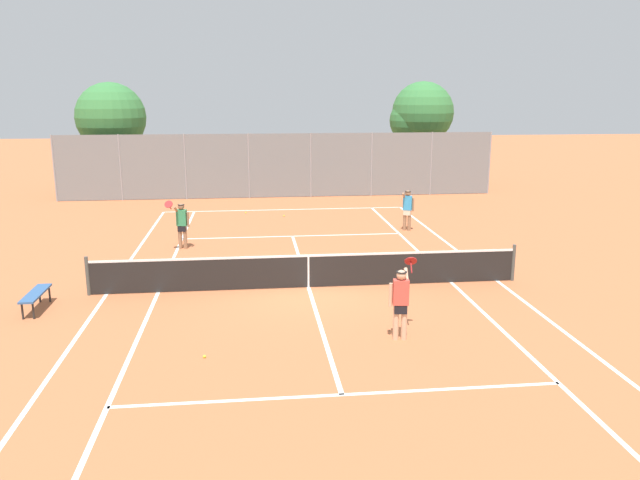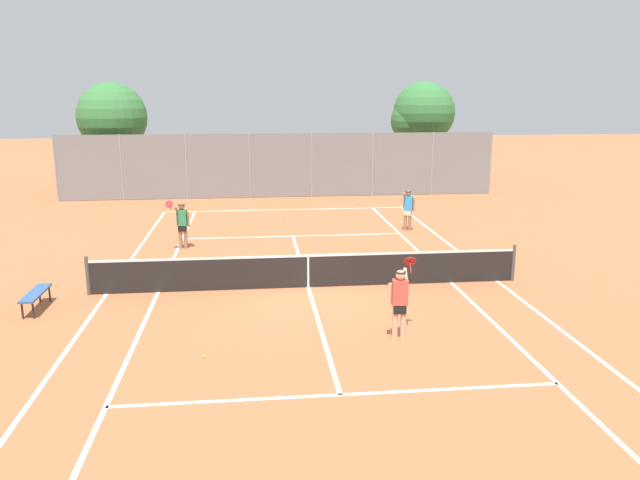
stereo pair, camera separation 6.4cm
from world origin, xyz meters
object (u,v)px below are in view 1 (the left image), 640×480
object	(u,v)px
tennis_net	(308,270)
loose_tennis_ball_1	(284,216)
courtside_bench	(36,295)
player_far_right	(407,208)
loose_tennis_ball_4	(204,356)
tree_behind_left	(111,119)
player_near_side	(401,299)
player_far_left	(182,223)
loose_tennis_ball_3	(246,213)
tree_behind_right	(420,115)
loose_tennis_ball_2	(477,279)
loose_tennis_ball_0	(205,275)

from	to	relation	value
tennis_net	loose_tennis_ball_1	xyz separation A→B (m)	(-0.11, 10.28, -0.48)
courtside_bench	player_far_right	bearing A→B (deg)	34.80
tennis_net	courtside_bench	size ratio (longest dim) A/B	8.00
loose_tennis_ball_4	tree_behind_left	bearing A→B (deg)	105.49
tree_behind_left	player_near_side	bearing A→B (deg)	-64.52
tree_behind_left	loose_tennis_ball_1	bearing A→B (deg)	-41.63
loose_tennis_ball_1	player_far_left	bearing A→B (deg)	-125.60
loose_tennis_ball_1	player_near_side	bearing A→B (deg)	-82.95
loose_tennis_ball_3	player_far_left	bearing A→B (deg)	-109.02
player_near_side	tree_behind_right	distance (m)	24.28
loose_tennis_ball_2	courtside_bench	size ratio (longest dim) A/B	0.04
loose_tennis_ball_3	loose_tennis_ball_2	bearing A→B (deg)	-58.59
loose_tennis_ball_1	loose_tennis_ball_3	size ratio (longest dim) A/B	1.00
tennis_net	tree_behind_right	world-z (taller)	tree_behind_right
loose_tennis_ball_3	loose_tennis_ball_4	size ratio (longest dim) A/B	1.00
loose_tennis_ball_1	loose_tennis_ball_4	bearing A→B (deg)	-99.51
tennis_net	loose_tennis_ball_3	distance (m)	11.35
player_far_right	loose_tennis_ball_2	xyz separation A→B (m)	(0.39, -6.74, -0.88)
tennis_net	player_far_right	distance (m)	8.29
loose_tennis_ball_0	loose_tennis_ball_3	xyz separation A→B (m)	(1.17, 9.80, 0.00)
player_far_right	tree_behind_left	world-z (taller)	tree_behind_left
loose_tennis_ball_2	tree_behind_left	world-z (taller)	tree_behind_left
loose_tennis_ball_3	loose_tennis_ball_4	world-z (taller)	same
loose_tennis_ball_0	loose_tennis_ball_4	xyz separation A→B (m)	(0.37, -5.89, 0.00)
player_far_right	tree_behind_right	bearing A→B (deg)	73.07
loose_tennis_ball_4	loose_tennis_ball_2	bearing A→B (deg)	31.74
player_near_side	loose_tennis_ball_2	distance (m)	5.36
loose_tennis_ball_0	loose_tennis_ball_3	distance (m)	9.87
player_near_side	loose_tennis_ball_1	distance (m)	14.38
loose_tennis_ball_1	loose_tennis_ball_4	xyz separation A→B (m)	(-2.47, -14.77, 0.00)
tennis_net	loose_tennis_ball_2	world-z (taller)	tennis_net
loose_tennis_ball_0	loose_tennis_ball_2	xyz separation A→B (m)	(7.91, -1.23, 0.00)
tennis_net	player_far_right	size ratio (longest dim) A/B	7.50
tree_behind_left	tree_behind_right	distance (m)	17.16
player_near_side	loose_tennis_ball_0	world-z (taller)	player_near_side
courtside_bench	tree_behind_left	size ratio (longest dim) A/B	0.26
tree_behind_left	tree_behind_right	xyz separation A→B (m)	(17.12, 1.16, 0.08)
tennis_net	tree_behind_right	size ratio (longest dim) A/B	2.02
loose_tennis_ball_0	courtside_bench	world-z (taller)	courtside_bench
player_near_side	loose_tennis_ball_2	xyz separation A→B (m)	(3.30, 4.13, -0.89)
loose_tennis_ball_0	loose_tennis_ball_1	world-z (taller)	same
player_near_side	tree_behind_right	world-z (taller)	tree_behind_right
player_far_left	loose_tennis_ball_3	bearing A→B (deg)	70.98
tennis_net	loose_tennis_ball_4	size ratio (longest dim) A/B	181.82
loose_tennis_ball_1	loose_tennis_ball_0	bearing A→B (deg)	-107.77
loose_tennis_ball_3	loose_tennis_ball_4	bearing A→B (deg)	-92.93
tree_behind_right	player_far_left	bearing A→B (deg)	-130.64
player_near_side	player_far_left	distance (m)	10.50
player_near_side	loose_tennis_ball_4	bearing A→B (deg)	-172.84
tennis_net	player_far_left	xyz separation A→B (m)	(-3.94, 4.92, 0.42)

